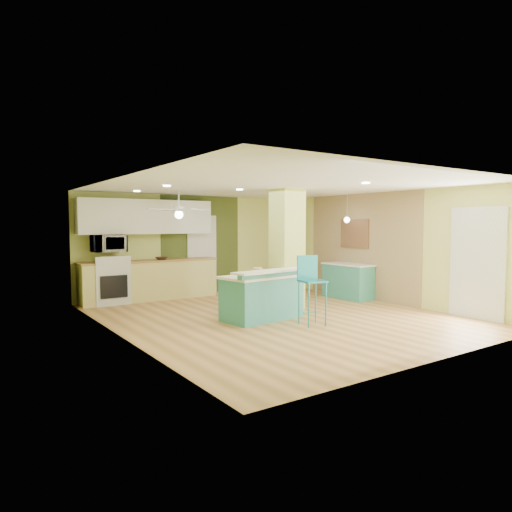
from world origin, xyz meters
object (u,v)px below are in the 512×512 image
Objects in this scene: peninsula at (263,296)px; side_counter at (348,281)px; fruit_bowl at (161,258)px; canister at (258,272)px; bar_stool at (310,279)px.

peninsula is 1.41× the size of side_counter.
fruit_bowl is at bearing 147.81° from side_counter.
canister reaches higher than side_counter.
peninsula is 11.06× the size of canister.
peninsula reaches higher than side_counter.
bar_stool reaches higher than peninsula.
canister is at bearing -81.10° from fruit_bowl.
canister is (0.51, -3.26, -0.07)m from fruit_bowl.
peninsula is 1.49× the size of bar_stool.
side_counter is at bearing 15.60° from canister.
canister is at bearing -163.86° from peninsula.
fruit_bowl is (-0.67, 3.19, 0.53)m from peninsula.
fruit_bowl reaches higher than canister.
bar_stool is 4.41× the size of fruit_bowl.
canister is (-0.59, 0.77, 0.09)m from bar_stool.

